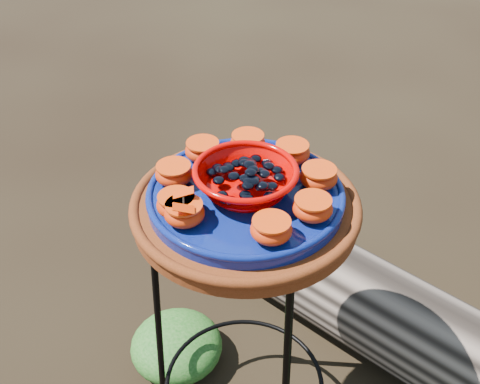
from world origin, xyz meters
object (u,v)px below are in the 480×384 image
Objects in this scene: terracotta_saucer at (245,209)px; cobalt_plate at (246,197)px; plant_stand at (245,330)px; red_bowl at (246,181)px; driftwood_log at (360,299)px.

cobalt_plate is at bearing 0.00° from terracotta_saucer.
red_bowl reaches higher than plant_stand.
terracotta_saucer is 0.30× the size of driftwood_log.
terracotta_saucer is at bearing 0.00° from red_bowl.
terracotta_saucer reaches higher than driftwood_log.
cobalt_plate is at bearing 0.00° from plant_stand.
cobalt_plate reaches higher than terracotta_saucer.
terracotta_saucer is 0.03m from cobalt_plate.
red_bowl is (0.00, 0.00, 0.44)m from plant_stand.
terracotta_saucer is 1.17× the size of cobalt_plate.
cobalt_plate is at bearing -103.56° from driftwood_log.
driftwood_log is (0.11, 0.44, -0.58)m from terracotta_saucer.
driftwood_log is (0.11, 0.44, -0.61)m from cobalt_plate.
red_bowl is (0.00, 0.00, 0.07)m from terracotta_saucer.
driftwood_log is at bearing 76.44° from red_bowl.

